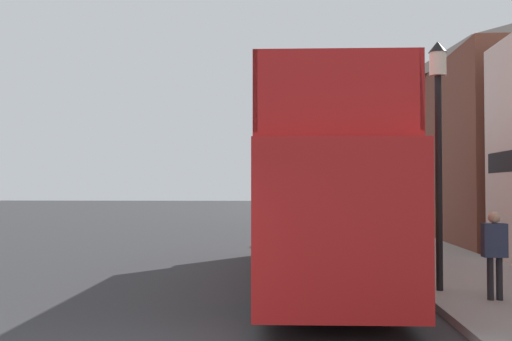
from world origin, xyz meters
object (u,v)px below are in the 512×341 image
Objects in this scene: lamp_post_nearest at (438,118)px; lamp_post_second at (390,140)px; parked_car_ahead_of_bus at (329,226)px; pedestrian_second at (494,247)px; tour_bus at (316,200)px.

lamp_post_second reaches higher than lamp_post_nearest.
pedestrian_second reaches higher than parked_car_ahead_of_bus.
pedestrian_second is at bearing -46.08° from tour_bus.
lamp_post_nearest is at bearing 127.49° from pedestrian_second.
lamp_post_second reaches higher than pedestrian_second.
parked_car_ahead_of_bus is at bearing 98.06° from lamp_post_nearest.
lamp_post_second is (0.21, 7.01, 0.13)m from lamp_post_nearest.
tour_bus is 8.42m from parked_car_ahead_of_bus.
tour_bus is 3.48m from lamp_post_nearest.
lamp_post_second is at bearing 88.31° from lamp_post_nearest.
lamp_post_second is (1.67, -3.35, 2.88)m from parked_car_ahead_of_bus.
lamp_post_nearest reaches higher than tour_bus.
lamp_post_nearest reaches higher than parked_car_ahead_of_bus.
lamp_post_nearest is (-0.73, 0.95, 2.38)m from pedestrian_second.
lamp_post_second is at bearing -63.17° from parked_car_ahead_of_bus.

